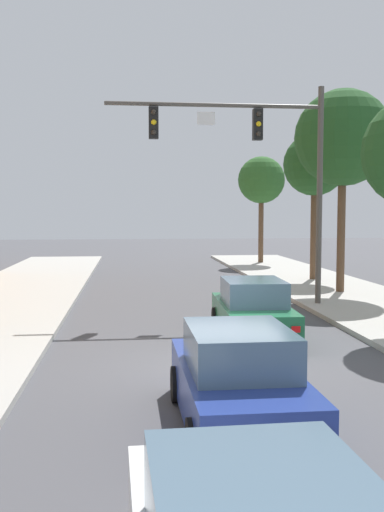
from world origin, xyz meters
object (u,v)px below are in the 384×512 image
Objects in this scene: car_lead_green at (252,312)px; car_following_blue at (237,382)px; street_tree_farthest at (261,181)px; traffic_signal_mast at (259,152)px; street_tree_second at (343,139)px; street_tree_third at (315,165)px.

car_lead_green is 6.37m from car_following_blue.
street_tree_farthest is (6.69, 27.65, 4.61)m from car_following_blue.
car_lead_green is at bearing -104.28° from traffic_signal_mast.
traffic_signal_mast is 4.99m from street_tree_second.
street_tree_third is 1.03× the size of street_tree_farthest.
street_tree_second reaches higher than street_tree_third.
street_tree_second reaches higher than traffic_signal_mast.
traffic_signal_mast is 17.06m from street_tree_farthest.
car_lead_green is 0.64× the size of street_tree_farthest.
car_following_blue is at bearing -116.16° from street_tree_second.
street_tree_third reaches higher than street_tree_farthest.
traffic_signal_mast is 12.31m from car_following_blue.
street_tree_third is at bearing 59.15° from traffic_signal_mast.
car_lead_green is 0.53× the size of street_tree_second.
car_following_blue is 20.18m from street_tree_third.
car_lead_green is 14.14m from street_tree_third.
traffic_signal_mast is at bearing -103.20° from street_tree_farthest.
car_lead_green is at bearing -114.67° from street_tree_third.
traffic_signal_mast is at bearing 75.72° from car_lead_green.
car_following_blue is at bearing -104.22° from traffic_signal_mast.
street_tree_second is (6.81, 13.87, 5.54)m from car_following_blue.
car_following_blue is 28.82m from street_tree_farthest.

